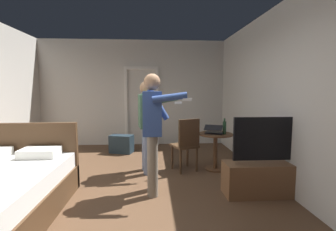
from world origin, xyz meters
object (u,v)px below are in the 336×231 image
(bottle_on_table, at_px, (224,127))
(wooden_chair, at_px, (186,143))
(person_blue_shirt, at_px, (153,125))
(suitcase_dark, at_px, (122,144))
(person_striped_shirt, at_px, (147,120))
(side_table, at_px, (215,145))
(laptop, at_px, (214,131))
(tv_flatscreen, at_px, (268,173))

(bottle_on_table, height_order, wooden_chair, bottle_on_table)
(person_blue_shirt, bearing_deg, suitcase_dark, 107.88)
(person_striped_shirt, xyz_separation_m, suitcase_dark, (-0.65, 1.41, -0.75))
(person_striped_shirt, bearing_deg, suitcase_dark, 114.68)
(side_table, distance_m, laptop, 0.29)
(side_table, xyz_separation_m, person_striped_shirt, (-1.28, -0.04, 0.50))
(laptop, relative_size, person_blue_shirt, 0.24)
(person_blue_shirt, height_order, suitcase_dark, person_blue_shirt)
(tv_flatscreen, bearing_deg, suitcase_dark, 133.85)
(side_table, xyz_separation_m, wooden_chair, (-0.56, -0.06, 0.07))
(wooden_chair, bearing_deg, person_striped_shirt, 178.90)
(bottle_on_table, bearing_deg, wooden_chair, 178.03)
(wooden_chair, bearing_deg, suitcase_dark, 133.80)
(person_striped_shirt, bearing_deg, side_table, 1.88)
(suitcase_dark, bearing_deg, wooden_chair, -29.45)
(wooden_chair, bearing_deg, person_blue_shirt, -123.93)
(laptop, distance_m, wooden_chair, 0.55)
(tv_flatscreen, relative_size, person_blue_shirt, 0.72)
(wooden_chair, distance_m, person_blue_shirt, 1.19)
(side_table, relative_size, person_striped_shirt, 0.42)
(tv_flatscreen, bearing_deg, bottle_on_table, 107.65)
(tv_flatscreen, distance_m, bottle_on_table, 1.21)
(laptop, bearing_deg, tv_flatscreen, -64.49)
(bottle_on_table, xyz_separation_m, wooden_chair, (-0.70, 0.02, -0.28))
(bottle_on_table, bearing_deg, person_striped_shirt, 178.47)
(bottle_on_table, bearing_deg, tv_flatscreen, -72.35)
(tv_flatscreen, xyz_separation_m, laptop, (-0.52, 1.09, 0.44))
(laptop, relative_size, bottle_on_table, 1.44)
(tv_flatscreen, bearing_deg, laptop, 115.51)
(person_blue_shirt, distance_m, person_striped_shirt, 0.93)
(tv_flatscreen, relative_size, laptop, 2.98)
(laptop, height_order, person_blue_shirt, person_blue_shirt)
(tv_flatscreen, distance_m, wooden_chair, 1.51)
(laptop, height_order, wooden_chair, wooden_chair)
(wooden_chair, bearing_deg, laptop, 1.78)
(person_blue_shirt, height_order, person_striped_shirt, person_blue_shirt)
(wooden_chair, bearing_deg, tv_flatscreen, -46.09)
(side_table, distance_m, person_striped_shirt, 1.37)
(person_striped_shirt, bearing_deg, wooden_chair, -1.10)
(tv_flatscreen, relative_size, side_table, 1.80)
(tv_flatscreen, height_order, wooden_chair, tv_flatscreen)
(side_table, distance_m, person_blue_shirt, 1.61)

